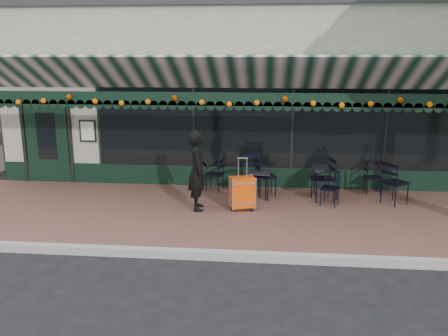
# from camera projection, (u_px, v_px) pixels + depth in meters

# --- Properties ---
(ground) EXTENTS (80.00, 80.00, 0.00)m
(ground) POSITION_uv_depth(u_px,v_px,m) (217.00, 257.00, 8.10)
(ground) COLOR black
(ground) RESTS_ON ground
(sidewalk) EXTENTS (18.00, 4.00, 0.15)m
(sidewalk) POSITION_uv_depth(u_px,v_px,m) (227.00, 215.00, 10.02)
(sidewalk) COLOR brown
(sidewalk) RESTS_ON ground
(curb) EXTENTS (18.00, 0.16, 0.15)m
(curb) POSITION_uv_depth(u_px,v_px,m) (216.00, 255.00, 8.01)
(curb) COLOR #9E9E99
(curb) RESTS_ON ground
(restaurant_building) EXTENTS (12.00, 9.60, 4.50)m
(restaurant_building) POSITION_uv_depth(u_px,v_px,m) (244.00, 90.00, 15.15)
(restaurant_building) COLOR gray
(restaurant_building) RESTS_ON ground
(woman) EXTENTS (0.51, 0.68, 1.71)m
(woman) POSITION_uv_depth(u_px,v_px,m) (198.00, 170.00, 9.96)
(woman) COLOR black
(woman) RESTS_ON sidewalk
(suitcase) EXTENTS (0.56, 0.42, 1.13)m
(suitcase) POSITION_uv_depth(u_px,v_px,m) (242.00, 193.00, 10.01)
(suitcase) COLOR #EC4A07
(suitcase) RESTS_ON sidewalk
(cafe_table_a) EXTENTS (0.56, 0.56, 0.69)m
(cafe_table_a) POSITION_uv_depth(u_px,v_px,m) (326.00, 171.00, 10.86)
(cafe_table_a) COLOR black
(cafe_table_a) RESTS_ON sidewalk
(cafe_table_b) EXTENTS (0.51, 0.51, 0.63)m
(cafe_table_b) POSITION_uv_depth(u_px,v_px,m) (259.00, 174.00, 10.78)
(cafe_table_b) COLOR black
(cafe_table_b) RESTS_ON sidewalk
(chair_a_left) EXTENTS (0.57, 0.57, 0.97)m
(chair_a_left) POSITION_uv_depth(u_px,v_px,m) (323.00, 180.00, 10.64)
(chair_a_left) COLOR black
(chair_a_left) RESTS_ON sidewalk
(chair_a_right) EXTENTS (0.39, 0.39, 0.77)m
(chair_a_right) POSITION_uv_depth(u_px,v_px,m) (373.00, 178.00, 11.19)
(chair_a_right) COLOR black
(chair_a_right) RESTS_ON sidewalk
(chair_a_front) EXTENTS (0.50, 0.50, 0.77)m
(chair_a_front) POSITION_uv_depth(u_px,v_px,m) (330.00, 189.00, 10.30)
(chair_a_front) COLOR black
(chair_a_front) RESTS_ON sidewalk
(chair_a_extra) EXTENTS (0.66, 0.66, 0.95)m
(chair_a_extra) POSITION_uv_depth(u_px,v_px,m) (395.00, 183.00, 10.42)
(chair_a_extra) COLOR black
(chair_a_extra) RESTS_ON sidewalk
(chair_b_left) EXTENTS (0.48, 0.48, 0.78)m
(chair_b_left) POSITION_uv_depth(u_px,v_px,m) (215.00, 175.00, 11.46)
(chair_b_left) COLOR black
(chair_b_left) RESTS_ON sidewalk
(chair_b_right) EXTENTS (0.55, 0.55, 0.90)m
(chair_b_right) POSITION_uv_depth(u_px,v_px,m) (266.00, 177.00, 11.02)
(chair_b_right) COLOR black
(chair_b_right) RESTS_ON sidewalk
(chair_b_front) EXTENTS (0.66, 0.66, 1.00)m
(chair_b_front) POSITION_uv_depth(u_px,v_px,m) (254.00, 177.00, 10.79)
(chair_b_front) COLOR black
(chair_b_front) RESTS_ON sidewalk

